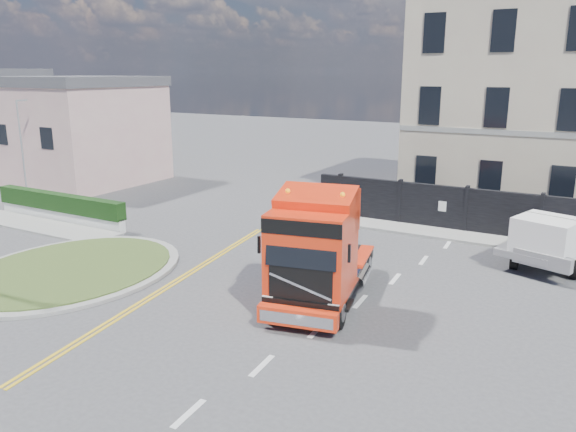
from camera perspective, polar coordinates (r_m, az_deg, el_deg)
The scene contains 12 objects.
ground at distance 19.16m, azimuth -0.42°, elevation -6.57°, with size 120.00×120.00×0.00m, color #424244.
traffic_island at distance 21.36m, azimuth -21.25°, elevation -5.13°, with size 6.80×6.80×0.17m.
hedge_wall at distance 28.41m, azimuth -22.17°, elevation 0.90°, with size 8.00×0.55×1.35m.
pavement_side at distance 27.93m, azimuth -23.78°, elevation -0.94°, with size 8.50×1.80×0.10m, color gray.
seaside_bldg_pink at distance 38.10m, azimuth -20.34°, elevation 7.74°, with size 8.00×8.00×6.00m, color beige.
seaside_bldg_cream at distance 45.66m, azimuth -24.97°, elevation 7.63°, with size 9.00×8.00×5.00m, color beige.
hoarding_fence at distance 25.31m, azimuth 23.25°, elevation -0.17°, with size 18.80×0.25×2.00m.
georgian_building at distance 32.15m, azimuth 24.75°, elevation 11.21°, with size 12.30×10.30×12.80m.
pavement_far at distance 24.74m, azimuth 21.53°, elevation -2.57°, with size 20.00×1.60×0.12m, color gray.
truck at distance 16.66m, azimuth 2.96°, elevation -4.06°, with size 3.36×6.26×3.55m.
flatbed_pickup at distance 21.96m, azimuth 24.89°, elevation -2.22°, with size 3.29×5.26×2.01m.
lamppost_slim at distance 33.79m, azimuth -25.48°, elevation 6.89°, with size 0.22×0.45×5.48m.
Camera 1 is at (8.92, -15.50, 6.88)m, focal length 35.00 mm.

